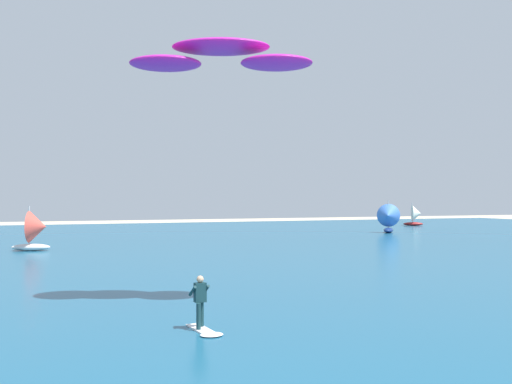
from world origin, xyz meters
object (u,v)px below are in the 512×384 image
kite (221,57)px  sailboat_mid_right (36,230)px  kitesurfer (202,311)px  sailboat_far_left (388,218)px  sailboat_far_right (416,215)px

kite → sailboat_mid_right: bearing=102.6°
kitesurfer → sailboat_far_left: 53.14m
sailboat_mid_right → sailboat_far_left: bearing=13.5°
kite → sailboat_far_left: kite is taller
sailboat_far_right → sailboat_mid_right: bearing=-156.8°
kite → sailboat_far_left: (32.84, 36.33, -7.75)m
kitesurfer → sailboat_mid_right: sailboat_mid_right is taller
kitesurfer → sailboat_mid_right: (-4.16, 30.90, 0.99)m
sailboat_far_left → kite: bearing=-132.1°
kite → sailboat_mid_right: kite is taller
kite → sailboat_far_right: (47.06, 49.77, -7.93)m
sailboat_far_left → kitesurfer: bearing=-130.8°
sailboat_far_left → sailboat_far_right: sailboat_far_left is taller
sailboat_far_left → sailboat_far_right: bearing=43.4°
sailboat_mid_right → sailboat_far_right: (53.10, 22.74, -0.02)m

